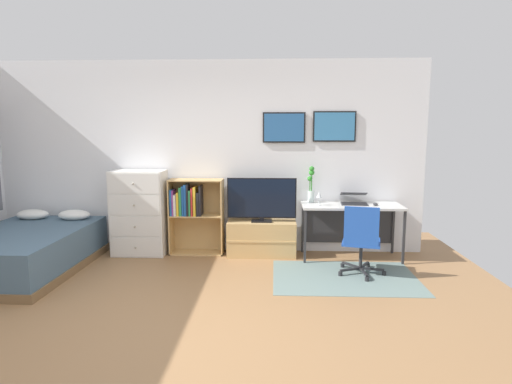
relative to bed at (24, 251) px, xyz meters
The scene contains 14 objects.
ground_plane 2.55m from the bed, 32.82° to the right, with size 7.20×7.20×0.00m, color #936B44.
wall_back_with_posters 2.64m from the bed, 26.07° to the left, with size 6.12×0.09×2.70m.
area_rug 3.95m from the bed, ahead, with size 1.70×1.20×0.01m, color slate.
bed is the anchor object (origin of this frame).
dresser 1.48m from the bed, 32.74° to the left, with size 0.73×0.46×1.18m.
bookshelf 2.15m from the bed, 23.40° to the left, with size 0.75×0.30×1.06m.
tv_stand 3.03m from the bed, 15.20° to the left, with size 0.95×0.41×0.48m.
television 3.07m from the bed, 14.79° to the left, with size 0.95×0.16×0.61m.
desk 4.23m from the bed, 10.81° to the left, with size 1.34×0.56×0.74m.
office_chair 4.14m from the bed, ahead, with size 0.58×0.57×0.86m.
laptop 4.30m from the bed, 11.04° to the left, with size 0.39×0.41×0.16m.
computer_mouse 4.52m from the bed, ahead, with size 0.06×0.10×0.03m, color #262628.
bamboo_vase 3.78m from the bed, 13.94° to the left, with size 0.10×0.09×0.50m.
wine_glass 3.79m from the bed, ahead, with size 0.07×0.07×0.18m.
Camera 1 is at (0.96, -3.56, 1.75)m, focal length 29.66 mm.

